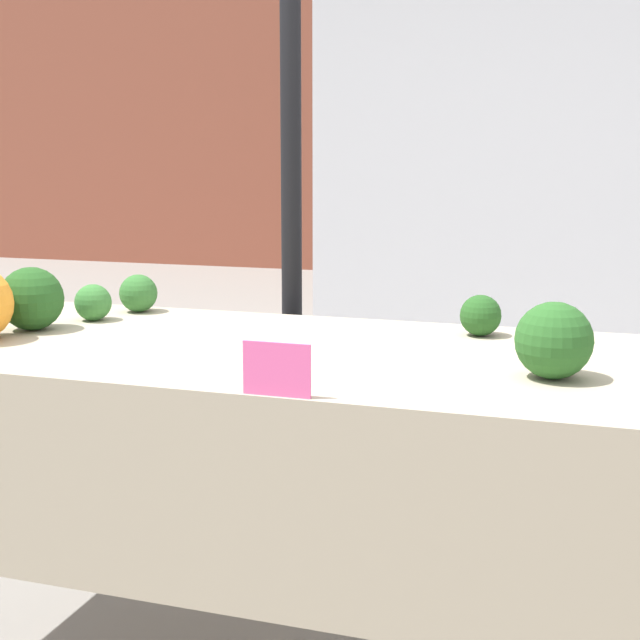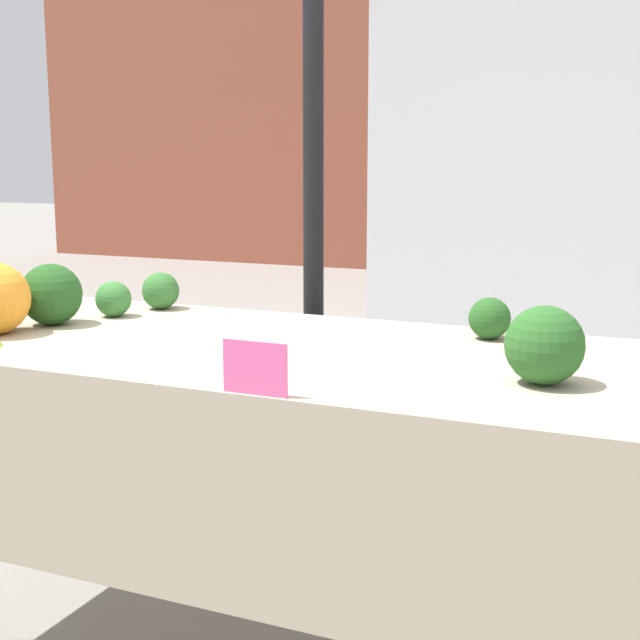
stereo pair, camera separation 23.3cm
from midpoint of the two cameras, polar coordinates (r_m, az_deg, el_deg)
The scene contains 8 objects.
tent_pole at distance 3.04m, azimuth 1.78°, elevation 5.06°, with size 0.07×0.07×2.22m.
market_table at distance 2.30m, azimuth 2.17°, elevation -4.64°, with size 2.36×0.97×0.89m.
broccoli_head_1 at distance 2.06m, azimuth 17.35°, elevation -1.59°, with size 0.18×0.18×0.18m.
broccoli_head_2 at distance 3.00m, azimuth -8.00°, elevation 1.85°, with size 0.12×0.12×0.12m.
broccoli_head_4 at distance 2.88m, azimuth -10.85°, elevation 1.31°, with size 0.11×0.11×0.11m.
broccoli_head_5 at distance 2.77m, azimuth -14.50°, elevation 1.59°, with size 0.19×0.19×0.19m.
broccoli_head_6 at distance 2.54m, azimuth 13.41°, elevation 0.08°, with size 0.12×0.12×0.12m.
price_sign at distance 1.89m, azimuth -0.67°, elevation -3.14°, with size 0.15×0.01×0.12m.
Camera 2 is at (0.93, -2.10, 1.38)m, focal length 50.00 mm.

